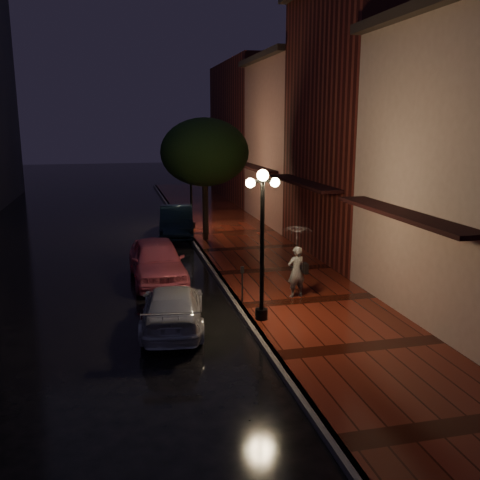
{
  "coord_description": "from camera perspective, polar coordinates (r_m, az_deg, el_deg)",
  "views": [
    {
      "loc": [
        -3.62,
        -19.08,
        5.71
      ],
      "look_at": [
        0.88,
        -0.05,
        1.4
      ],
      "focal_mm": 40.0,
      "sensor_mm": 36.0,
      "label": 1
    }
  ],
  "objects": [
    {
      "name": "woman_with_umbrella",
      "position": [
        17.21,
        6.08,
        -1.08
      ],
      "size": [
        0.98,
        1.0,
        2.36
      ],
      "rotation": [
        0.0,
        0.0,
        3.31
      ],
      "color": "silver",
      "rests_on": "sidewalk"
    },
    {
      "name": "sidewalk",
      "position": [
        20.75,
        3.66,
        -3.36
      ],
      "size": [
        4.5,
        60.0,
        0.15
      ],
      "primitive_type": "cube",
      "color": "#49160D",
      "rests_on": "ground"
    },
    {
      "name": "streetlamp_far",
      "position": [
        28.53,
        -5.26,
        6.12
      ],
      "size": [
        0.96,
        0.36,
        4.31
      ],
      "color": "black",
      "rests_on": "sidewalk"
    },
    {
      "name": "street_tree",
      "position": [
        25.47,
        -3.77,
        9.1
      ],
      "size": [
        4.16,
        4.16,
        5.8
      ],
      "color": "black",
      "rests_on": "sidewalk"
    },
    {
      "name": "streetlamp_near",
      "position": [
        14.96,
        2.38,
        0.42
      ],
      "size": [
        0.96,
        0.36,
        4.31
      ],
      "color": "black",
      "rests_on": "sidewalk"
    },
    {
      "name": "storefront_extra",
      "position": [
        40.51,
        1.93,
        11.42
      ],
      "size": [
        5.0,
        12.0,
        10.0
      ],
      "primitive_type": "cube",
      "color": "#511914",
      "rests_on": "ground"
    },
    {
      "name": "parking_meter",
      "position": [
        16.8,
        0.24,
        -4.37
      ],
      "size": [
        0.12,
        0.1,
        1.17
      ],
      "rotation": [
        0.0,
        0.0,
        -0.19
      ],
      "color": "black",
      "rests_on": "sidewalk"
    },
    {
      "name": "pink_car",
      "position": [
        19.74,
        -8.85,
        -2.17
      ],
      "size": [
        2.0,
        4.66,
        1.57
      ],
      "primitive_type": "imported",
      "rotation": [
        0.0,
        0.0,
        0.03
      ],
      "color": "#D2566B",
      "rests_on": "ground"
    },
    {
      "name": "ground",
      "position": [
        20.25,
        -2.47,
        -3.97
      ],
      "size": [
        120.0,
        120.0,
        0.0
      ],
      "primitive_type": "plane",
      "color": "black",
      "rests_on": "ground"
    },
    {
      "name": "silver_car",
      "position": [
        15.29,
        -7.19,
        -7.14
      ],
      "size": [
        2.26,
        4.41,
        1.23
      ],
      "primitive_type": "imported",
      "rotation": [
        0.0,
        0.0,
        3.01
      ],
      "color": "#B9BAC1",
      "rests_on": "ground"
    },
    {
      "name": "navy_car",
      "position": [
        27.52,
        -6.79,
        1.99
      ],
      "size": [
        2.14,
        4.81,
        1.53
      ],
      "primitive_type": "imported",
      "rotation": [
        0.0,
        0.0,
        -0.11
      ],
      "color": "black",
      "rests_on": "ground"
    },
    {
      "name": "storefront_far",
      "position": [
        30.99,
        6.86,
        10.1
      ],
      "size": [
        5.0,
        8.0,
        9.0
      ],
      "primitive_type": "cube",
      "color": "#8C5951",
      "rests_on": "ground"
    },
    {
      "name": "storefront_mid",
      "position": [
        23.61,
        13.71,
        11.57
      ],
      "size": [
        5.0,
        8.0,
        11.0
      ],
      "primitive_type": "cube",
      "color": "#511914",
      "rests_on": "ground"
    },
    {
      "name": "curb",
      "position": [
        20.22,
        -2.47,
        -3.76
      ],
      "size": [
        0.25,
        60.0,
        0.15
      ],
      "primitive_type": "cube",
      "color": "#595451",
      "rests_on": "ground"
    }
  ]
}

